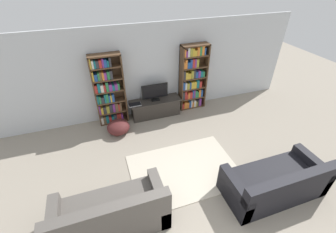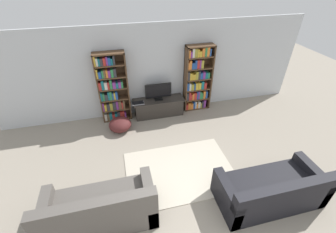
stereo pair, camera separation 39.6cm
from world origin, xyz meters
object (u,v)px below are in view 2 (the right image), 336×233
(tv_stand, at_px, (159,107))
(couch_right_sofa, at_px, (270,191))
(couch_left_sectional, at_px, (101,210))
(beanbag_ottoman, at_px, (120,125))
(bookshelf_right, at_px, (197,79))
(laptop, at_px, (138,103))
(bookshelf_left, at_px, (112,89))
(television, at_px, (158,91))

(tv_stand, bearing_deg, couch_right_sofa, -67.23)
(couch_left_sectional, bearing_deg, beanbag_ottoman, 79.13)
(bookshelf_right, bearing_deg, laptop, -174.17)
(bookshelf_right, height_order, beanbag_ottoman, bookshelf_right)
(bookshelf_left, bearing_deg, couch_right_sofa, -52.65)
(bookshelf_left, distance_m, television, 1.28)
(bookshelf_right, xyz_separation_m, television, (-1.19, -0.11, -0.19))
(beanbag_ottoman, bearing_deg, couch_left_sectional, -100.87)
(tv_stand, height_order, laptop, laptop)
(bookshelf_left, relative_size, beanbag_ottoman, 3.29)
(television, distance_m, beanbag_ottoman, 1.42)
(bookshelf_left, height_order, television, bookshelf_left)
(bookshelf_left, xyz_separation_m, tv_stand, (1.27, -0.12, -0.70))
(tv_stand, relative_size, beanbag_ottoman, 2.47)
(tv_stand, distance_m, television, 0.53)
(bookshelf_left, xyz_separation_m, couch_right_sofa, (2.70, -3.54, -0.67))
(laptop, bearing_deg, couch_right_sofa, -58.57)
(couch_left_sectional, bearing_deg, tv_stand, 61.38)
(tv_stand, distance_m, beanbag_ottoman, 1.28)
(television, bearing_deg, laptop, -173.02)
(television, bearing_deg, beanbag_ottoman, -157.23)
(tv_stand, bearing_deg, bookshelf_right, 5.46)
(couch_left_sectional, bearing_deg, laptop, 70.49)
(bookshelf_left, distance_m, couch_left_sectional, 3.28)
(couch_left_sectional, distance_m, beanbag_ottoman, 2.63)
(bookshelf_right, relative_size, laptop, 5.64)
(bookshelf_right, relative_size, couch_left_sectional, 1.04)
(tv_stand, bearing_deg, bookshelf_left, 174.75)
(couch_left_sectional, xyz_separation_m, beanbag_ottoman, (0.50, 2.58, -0.13))
(couch_right_sofa, distance_m, beanbag_ottoman, 3.94)
(tv_stand, relative_size, television, 1.97)
(television, height_order, couch_left_sectional, television)
(bookshelf_left, distance_m, bookshelf_right, 2.46)
(tv_stand, relative_size, couch_left_sectional, 0.78)
(bookshelf_left, bearing_deg, couch_left_sectional, -97.37)
(bookshelf_right, bearing_deg, couch_left_sectional, -132.01)
(bookshelf_left, height_order, beanbag_ottoman, bookshelf_left)
(bookshelf_right, height_order, television, bookshelf_right)
(television, xyz_separation_m, couch_left_sectional, (-1.68, -3.08, -0.48))
(laptop, bearing_deg, bookshelf_right, 5.83)
(television, distance_m, couch_left_sectional, 3.54)
(bookshelf_left, distance_m, couch_right_sofa, 4.51)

